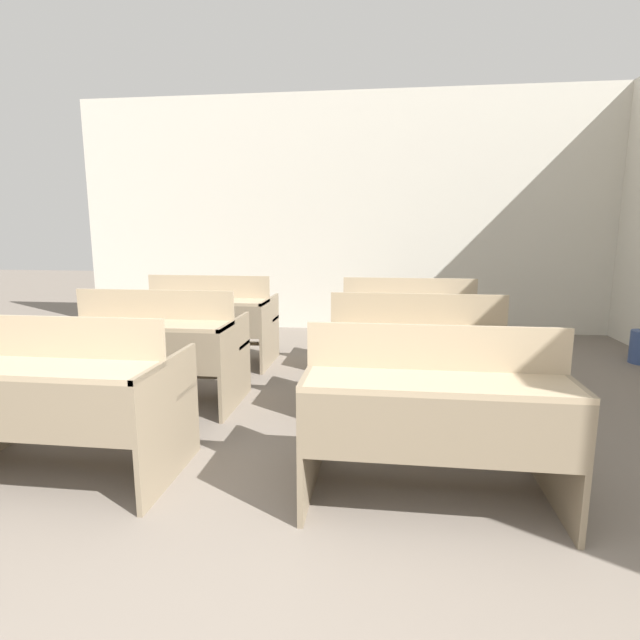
{
  "coord_description": "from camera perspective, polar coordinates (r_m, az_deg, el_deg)",
  "views": [
    {
      "loc": [
        0.62,
        -0.77,
        1.37
      ],
      "look_at": [
        0.19,
        2.58,
        0.76
      ],
      "focal_mm": 28.0,
      "sensor_mm": 36.0,
      "label": 1
    }
  ],
  "objects": [
    {
      "name": "bench_front_left",
      "position": [
        3.13,
        -27.8,
        -7.57
      ],
      "size": [
        1.27,
        0.77,
        0.92
      ],
      "color": "#807059",
      "rests_on": "ground_plane"
    },
    {
      "name": "bench_third_left",
      "position": [
        5.24,
        -12.52,
        0.21
      ],
      "size": [
        1.27,
        0.77,
        0.92
      ],
      "color": "#82735C",
      "rests_on": "ground_plane"
    },
    {
      "name": "wall_back",
      "position": [
        6.91,
        2.22,
        11.96
      ],
      "size": [
        7.23,
        0.06,
        3.15
      ],
      "color": "beige",
      "rests_on": "ground_plane"
    },
    {
      "name": "bench_second_left",
      "position": [
        4.12,
        -18.2,
        -2.79
      ],
      "size": [
        1.27,
        0.77,
        0.92
      ],
      "color": "#7F6F59",
      "rests_on": "ground_plane"
    },
    {
      "name": "bench_front_right",
      "position": [
        2.6,
        12.77,
        -10.11
      ],
      "size": [
        1.27,
        0.77,
        0.92
      ],
      "color": "#7D6D56",
      "rests_on": "ground_plane"
    },
    {
      "name": "bench_second_right",
      "position": [
        3.76,
        10.93,
        -3.68
      ],
      "size": [
        1.27,
        0.77,
        0.92
      ],
      "color": "#7A6B54",
      "rests_on": "ground_plane"
    },
    {
      "name": "bench_third_right",
      "position": [
        4.92,
        10.05,
        -0.35
      ],
      "size": [
        1.27,
        0.77,
        0.92
      ],
      "color": "#83735C",
      "rests_on": "ground_plane"
    }
  ]
}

